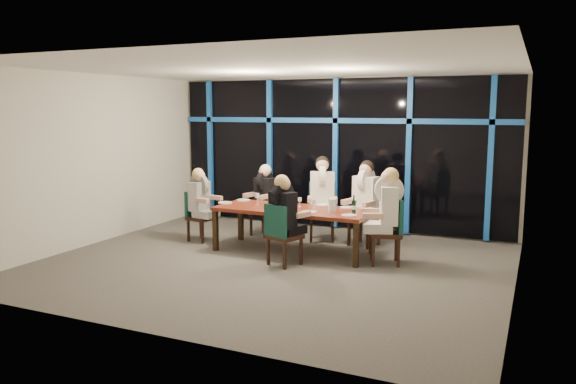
% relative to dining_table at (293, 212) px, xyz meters
% --- Properties ---
extents(room, '(7.04, 7.00, 3.02)m').
position_rel_dining_table_xyz_m(room, '(0.00, -0.80, 1.34)').
color(room, '#5B5750').
rests_on(room, ground).
extents(window_wall, '(6.86, 0.43, 2.94)m').
position_rel_dining_table_xyz_m(window_wall, '(0.01, 2.13, 0.87)').
color(window_wall, black).
rests_on(window_wall, ground).
extents(dining_table, '(2.60, 1.00, 0.75)m').
position_rel_dining_table_xyz_m(dining_table, '(0.00, 0.00, 0.00)').
color(dining_table, maroon).
rests_on(dining_table, ground).
extents(chair_far_left, '(0.52, 0.52, 0.92)m').
position_rel_dining_table_xyz_m(chair_far_left, '(-0.98, 0.99, -0.17)').
color(chair_far_left, black).
rests_on(chair_far_left, ground).
extents(chair_far_mid, '(0.63, 0.63, 1.05)m').
position_rel_dining_table_xyz_m(chair_far_mid, '(0.11, 1.08, -0.10)').
color(chair_far_mid, black).
rests_on(chair_far_mid, ground).
extents(chair_far_right, '(0.58, 0.58, 1.02)m').
position_rel_dining_table_xyz_m(chair_far_right, '(0.97, 1.03, -0.11)').
color(chair_far_right, black).
rests_on(chair_far_right, ground).
extents(chair_end_left, '(0.48, 0.48, 0.91)m').
position_rel_dining_table_xyz_m(chair_end_left, '(-1.93, 0.08, -0.17)').
color(chair_end_left, black).
rests_on(chair_end_left, ground).
extents(chair_end_right, '(0.61, 0.61, 1.02)m').
position_rel_dining_table_xyz_m(chair_end_right, '(1.67, -0.03, -0.11)').
color(chair_end_right, black).
rests_on(chair_end_right, ground).
extents(chair_near_mid, '(0.57, 0.57, 0.96)m').
position_rel_dining_table_xyz_m(chair_near_mid, '(0.17, -0.84, -0.15)').
color(chair_near_mid, black).
rests_on(chair_near_mid, ground).
extents(diner_far_left, '(0.53, 0.62, 0.90)m').
position_rel_dining_table_xyz_m(diner_far_left, '(-1.00, 0.91, 0.20)').
color(diner_far_left, black).
rests_on(diner_far_left, ground).
extents(diner_far_mid, '(0.65, 0.72, 1.02)m').
position_rel_dining_table_xyz_m(diner_far_mid, '(0.14, 1.00, 0.32)').
color(diner_far_mid, white).
rests_on(diner_far_mid, ground).
extents(diner_far_right, '(0.59, 0.69, 1.00)m').
position_rel_dining_table_xyz_m(diner_far_right, '(0.95, 0.95, 0.29)').
color(diner_far_right, white).
rests_on(diner_far_right, ground).
extents(diner_end_left, '(0.60, 0.49, 0.88)m').
position_rel_dining_table_xyz_m(diner_end_left, '(-1.86, 0.07, 0.19)').
color(diner_end_left, black).
rests_on(diner_end_left, ground).
extents(diner_end_right, '(0.70, 0.62, 1.00)m').
position_rel_dining_table_xyz_m(diner_end_right, '(1.59, -0.06, 0.30)').
color(diner_end_right, white).
rests_on(diner_end_right, ground).
extents(diner_near_mid, '(0.58, 0.66, 0.93)m').
position_rel_dining_table_xyz_m(diner_near_mid, '(0.20, -0.77, 0.23)').
color(diner_near_mid, black).
rests_on(diner_near_mid, ground).
extents(plate_far_left, '(0.24, 0.24, 0.01)m').
position_rel_dining_table_xyz_m(plate_far_left, '(-1.15, 0.37, 0.08)').
color(plate_far_left, white).
rests_on(plate_far_left, dining_table).
extents(plate_far_mid, '(0.24, 0.24, 0.01)m').
position_rel_dining_table_xyz_m(plate_far_mid, '(0.35, 0.47, 0.08)').
color(plate_far_mid, white).
rests_on(plate_far_mid, dining_table).
extents(plate_far_right, '(0.24, 0.24, 0.01)m').
position_rel_dining_table_xyz_m(plate_far_right, '(0.81, 0.40, 0.08)').
color(plate_far_right, white).
rests_on(plate_far_right, dining_table).
extents(plate_end_left, '(0.24, 0.24, 0.01)m').
position_rel_dining_table_xyz_m(plate_end_left, '(-1.28, -0.01, 0.08)').
color(plate_end_left, white).
rests_on(plate_end_left, dining_table).
extents(plate_end_right, '(0.24, 0.24, 0.01)m').
position_rel_dining_table_xyz_m(plate_end_right, '(1.06, -0.25, 0.08)').
color(plate_end_right, white).
rests_on(plate_end_right, dining_table).
extents(plate_near_mid, '(0.24, 0.24, 0.01)m').
position_rel_dining_table_xyz_m(plate_near_mid, '(0.39, -0.24, 0.08)').
color(plate_near_mid, white).
rests_on(plate_near_mid, dining_table).
extents(wine_bottle, '(0.07, 0.07, 0.30)m').
position_rel_dining_table_xyz_m(wine_bottle, '(1.08, -0.10, 0.18)').
color(wine_bottle, black).
rests_on(wine_bottle, dining_table).
extents(water_pitcher, '(0.14, 0.12, 0.22)m').
position_rel_dining_table_xyz_m(water_pitcher, '(0.72, -0.09, 0.18)').
color(water_pitcher, silver).
rests_on(water_pitcher, dining_table).
extents(tea_light, '(0.05, 0.05, 0.03)m').
position_rel_dining_table_xyz_m(tea_light, '(-0.20, -0.25, 0.08)').
color(tea_light, '#F09B48').
rests_on(tea_light, dining_table).
extents(wine_glass_a, '(0.06, 0.06, 0.16)m').
position_rel_dining_table_xyz_m(wine_glass_a, '(-0.36, -0.14, 0.19)').
color(wine_glass_a, silver).
rests_on(wine_glass_a, dining_table).
extents(wine_glass_b, '(0.06, 0.06, 0.16)m').
position_rel_dining_table_xyz_m(wine_glass_b, '(0.05, 0.17, 0.18)').
color(wine_glass_b, silver).
rests_on(wine_glass_b, dining_table).
extents(wine_glass_c, '(0.07, 0.07, 0.19)m').
position_rel_dining_table_xyz_m(wine_glass_c, '(0.41, -0.13, 0.21)').
color(wine_glass_c, silver).
rests_on(wine_glass_c, dining_table).
extents(wine_glass_d, '(0.08, 0.08, 0.20)m').
position_rel_dining_table_xyz_m(wine_glass_d, '(-0.71, 0.08, 0.21)').
color(wine_glass_d, silver).
rests_on(wine_glass_d, dining_table).
extents(wine_glass_e, '(0.07, 0.07, 0.18)m').
position_rel_dining_table_xyz_m(wine_glass_e, '(0.99, 0.25, 0.20)').
color(wine_glass_e, white).
rests_on(wine_glass_e, dining_table).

